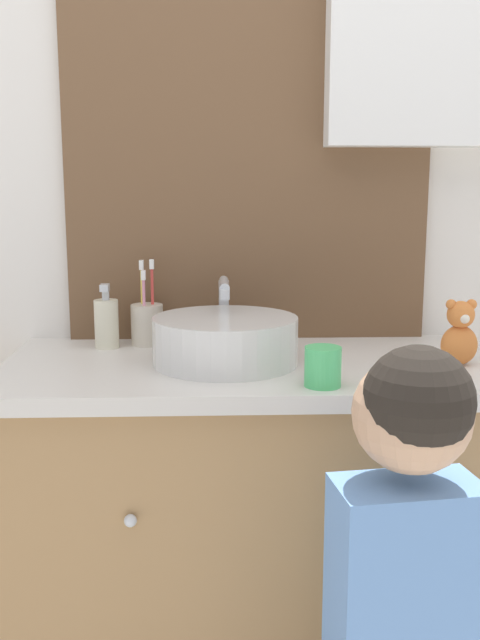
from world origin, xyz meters
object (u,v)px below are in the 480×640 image
(soap_dispenser, at_px, (107,322))
(drinking_cup, at_px, (323,367))
(child_figure, at_px, (404,592))
(sink_basin, at_px, (226,339))
(teddy_bear, at_px, (460,334))
(toothbrush_holder, at_px, (147,323))

(soap_dispenser, bearing_deg, drinking_cup, -37.30)
(soap_dispenser, relative_size, child_figure, 0.15)
(sink_basin, xyz_separation_m, teddy_bear, (0.49, -0.03, 0.01))
(child_figure, bearing_deg, soap_dispenser, 131.41)
(sink_basin, distance_m, soap_dispenser, 0.32)
(child_figure, bearing_deg, teddy_bear, 63.07)
(toothbrush_holder, xyz_separation_m, drinking_cup, (0.36, -0.38, -0.02))
(child_figure, height_order, drinking_cup, child_figure)
(soap_dispenser, distance_m, teddy_bear, 0.79)
(teddy_bear, bearing_deg, toothbrush_holder, 161.72)
(toothbrush_holder, distance_m, child_figure, 0.85)
(sink_basin, xyz_separation_m, child_figure, (0.27, -0.46, -0.31))
(sink_basin, relative_size, soap_dispenser, 2.36)
(soap_dispenser, relative_size, teddy_bear, 1.08)
(sink_basin, height_order, soap_dispenser, sink_basin)
(sink_basin, relative_size, drinking_cup, 4.71)
(sink_basin, height_order, toothbrush_holder, toothbrush_holder)
(soap_dispenser, bearing_deg, teddy_bear, -14.09)
(toothbrush_holder, height_order, child_figure, toothbrush_holder)
(teddy_bear, relative_size, drinking_cup, 1.85)
(soap_dispenser, height_order, child_figure, soap_dispenser)
(sink_basin, height_order, drinking_cup, sink_basin)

